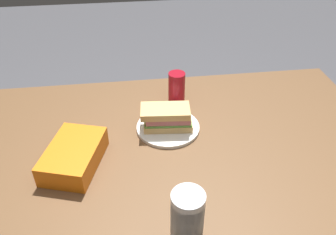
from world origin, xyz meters
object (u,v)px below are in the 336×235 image
object	(u,v)px
sandwich	(167,117)
soda_can_red	(177,87)
paper_plate	(168,127)
chip_bag	(74,156)
dining_table	(172,181)
plastic_cup_stack	(188,216)

from	to	relation	value
sandwich	soda_can_red	world-z (taller)	soda_can_red
paper_plate	soda_can_red	xyz separation A→B (m)	(-0.06, -0.18, 0.05)
soda_can_red	chip_bag	size ratio (longest dim) A/B	0.53
dining_table	plastic_cup_stack	bearing A→B (deg)	90.58
sandwich	plastic_cup_stack	world-z (taller)	plastic_cup_stack
dining_table	paper_plate	size ratio (longest dim) A/B	6.80
chip_bag	plastic_cup_stack	size ratio (longest dim) A/B	1.54
chip_bag	plastic_cup_stack	bearing A→B (deg)	-117.33
soda_can_red	dining_table	bearing A→B (deg)	79.04
plastic_cup_stack	chip_bag	bearing A→B (deg)	-44.54
chip_bag	plastic_cup_stack	world-z (taller)	plastic_cup_stack
dining_table	paper_plate	world-z (taller)	paper_plate
paper_plate	chip_bag	bearing A→B (deg)	24.12
paper_plate	soda_can_red	size ratio (longest dim) A/B	1.85
dining_table	chip_bag	distance (m)	0.33
chip_bag	plastic_cup_stack	xyz separation A→B (m)	(-0.31, 0.30, 0.04)
chip_bag	dining_table	bearing A→B (deg)	-78.39
paper_plate	plastic_cup_stack	bearing A→B (deg)	89.04
paper_plate	sandwich	distance (m)	0.05
dining_table	plastic_cup_stack	distance (m)	0.32
soda_can_red	plastic_cup_stack	distance (m)	0.63
dining_table	soda_can_red	world-z (taller)	soda_can_red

